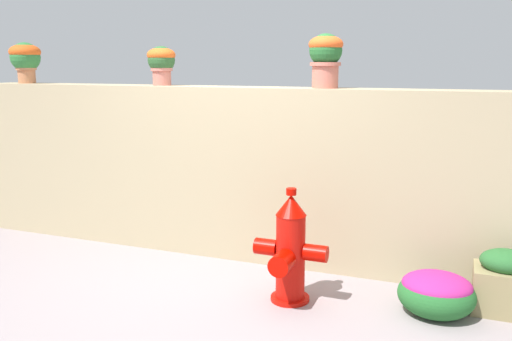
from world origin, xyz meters
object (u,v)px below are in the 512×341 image
Objects in this scene: fire_hydrant at (290,251)px; potted_plant_1 at (161,61)px; planter_box at (505,283)px; flower_bush_left at (436,292)px; potted_plant_0 at (25,58)px; potted_plant_2 at (326,55)px.

potted_plant_1 is at bearing 151.42° from fire_hydrant.
potted_plant_1 reaches higher than planter_box.
potted_plant_1 is 0.67× the size of flower_bush_left.
fire_hydrant is at bearing -170.99° from flower_bush_left.
potted_plant_0 is 4.67m from flower_bush_left.
potted_plant_2 is (1.61, -0.03, 0.05)m from potted_plant_1.
potted_plant_2 is at bearing 87.49° from fire_hydrant.
potted_plant_0 is at bearing 165.28° from fire_hydrant.
fire_hydrant is (3.23, -0.85, -1.46)m from potted_plant_0.
potted_plant_1 is 0.42× the size of fire_hydrant.
flower_bush_left is at bearing 9.01° from fire_hydrant.
fire_hydrant is at bearing -92.51° from potted_plant_2.
potted_plant_2 is 0.95× the size of planter_box.
flower_bush_left is 1.15× the size of planter_box.
potted_plant_0 is 0.48× the size of fire_hydrant.
potted_plant_2 reaches higher than planter_box.
fire_hydrant is 1.59m from planter_box.
potted_plant_0 is 3.26m from potted_plant_2.
flower_bush_left is (1.03, -0.66, -1.70)m from potted_plant_2.
potted_plant_2 is 1.69m from fire_hydrant.
potted_plant_0 is at bearing 171.02° from flower_bush_left.
flower_bush_left is (4.29, -0.68, -1.70)m from potted_plant_0.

